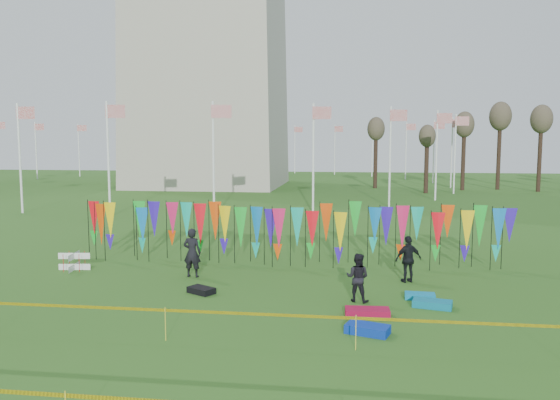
# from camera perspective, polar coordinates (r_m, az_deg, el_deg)

# --- Properties ---
(ground) EXTENTS (160.00, 160.00, 0.00)m
(ground) POSITION_cam_1_polar(r_m,az_deg,el_deg) (17.12, -2.36, -11.59)
(ground) COLOR #2A5618
(ground) RESTS_ON ground
(flagpole_ring) EXTENTS (57.40, 56.16, 8.00)m
(flagpole_ring) POSITION_cam_1_polar(r_m,az_deg,el_deg) (66.25, -7.19, 4.98)
(flagpole_ring) COLOR white
(flagpole_ring) RESTS_ON ground
(banner_row) EXTENTS (18.64, 0.64, 2.52)m
(banner_row) POSITION_cam_1_polar(r_m,az_deg,el_deg) (23.21, 1.16, -2.75)
(banner_row) COLOR black
(banner_row) RESTS_ON ground
(caution_tape_near) EXTENTS (26.00, 0.02, 0.90)m
(caution_tape_near) POSITION_cam_1_polar(r_m,az_deg,el_deg) (14.38, -5.17, -11.83)
(caution_tape_near) COLOR yellow
(caution_tape_near) RESTS_ON ground
(box_kite) EXTENTS (0.66, 0.66, 0.73)m
(box_kite) POSITION_cam_1_polar(r_m,az_deg,el_deg) (23.83, -20.70, -6.03)
(box_kite) COLOR red
(box_kite) RESTS_ON ground
(person_left) EXTENTS (0.72, 0.54, 1.90)m
(person_left) POSITION_cam_1_polar(r_m,az_deg,el_deg) (21.37, -9.17, -5.46)
(person_left) COLOR black
(person_left) RESTS_ON ground
(person_mid) EXTENTS (0.88, 0.67, 1.60)m
(person_mid) POSITION_cam_1_polar(r_m,az_deg,el_deg) (18.14, 8.11, -8.02)
(person_mid) COLOR black
(person_mid) RESTS_ON ground
(person_right) EXTENTS (1.16, 0.92, 1.74)m
(person_right) POSITION_cam_1_polar(r_m,az_deg,el_deg) (20.89, 13.27, -6.04)
(person_right) COLOR black
(person_right) RESTS_ON ground
(kite_bag_turquoise) EXTENTS (1.01, 0.55, 0.20)m
(kite_bag_turquoise) POSITION_cam_1_polar(r_m,az_deg,el_deg) (18.98, 14.41, -9.70)
(kite_bag_turquoise) COLOR #0D89C3
(kite_bag_turquoise) RESTS_ON ground
(kite_bag_blue) EXTENTS (1.29, 0.93, 0.24)m
(kite_bag_blue) POSITION_cam_1_polar(r_m,az_deg,el_deg) (15.45, 9.13, -13.18)
(kite_bag_blue) COLOR #0B32B6
(kite_bag_blue) RESTS_ON ground
(kite_bag_red) EXTENTS (1.34, 0.67, 0.24)m
(kite_bag_red) POSITION_cam_1_polar(r_m,az_deg,el_deg) (16.85, 9.11, -11.54)
(kite_bag_red) COLOR #AB0B35
(kite_bag_red) RESTS_ON ground
(kite_bag_black) EXTENTS (1.07, 0.93, 0.21)m
(kite_bag_black) POSITION_cam_1_polar(r_m,az_deg,el_deg) (19.25, -8.22, -9.32)
(kite_bag_black) COLOR black
(kite_bag_black) RESTS_ON ground
(kite_bag_teal) EXTENTS (1.29, 0.84, 0.23)m
(kite_bag_teal) POSITION_cam_1_polar(r_m,az_deg,el_deg) (18.16, 15.63, -10.40)
(kite_bag_teal) COLOR #0B779D
(kite_bag_teal) RESTS_ON ground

